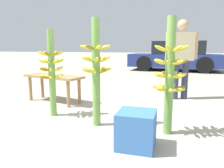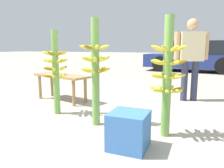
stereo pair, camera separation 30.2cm
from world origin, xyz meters
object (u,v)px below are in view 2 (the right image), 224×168
Objects in this scene: produce_crate at (129,130)px; banana_stalk_left at (56,70)px; banana_stalk_right at (167,75)px; vendor_person at (191,53)px; market_bench at (61,79)px; banana_stalk_center at (95,69)px; parked_car at (194,57)px.

banana_stalk_left is at bearing 153.17° from produce_crate.
banana_stalk_right is at bearing 57.91° from produce_crate.
market_bench is (-2.34, -0.97, -0.50)m from vendor_person.
produce_crate is (0.64, -0.51, -0.58)m from banana_stalk_center.
vendor_person is (0.16, 1.96, 0.20)m from banana_stalk_right.
banana_stalk_right is 7.70m from parked_car.
market_bench is at bearing 177.17° from vendor_person.
banana_stalk_center reaches higher than banana_stalk_right.
produce_crate is (-0.46, -2.45, -0.74)m from vendor_person.
banana_stalk_left is 1.02× the size of market_bench.
market_bench is at bearing 120.13° from banana_stalk_left.
banana_stalk_left reaches higher than market_bench.
market_bench is (-0.44, 0.75, -0.27)m from banana_stalk_left.
vendor_person is 2.58m from market_bench.
banana_stalk_left is 3.38× the size of produce_crate.
vendor_person reaches higher than produce_crate.
banana_stalk_center is at bearing -144.89° from vendor_person.
parked_car is at bearing 65.95° from vendor_person.
banana_stalk_right reaches higher than banana_stalk_left.
banana_stalk_center reaches higher than market_bench.
banana_stalk_left is at bearing 169.92° from parked_car.
banana_stalk_right is at bearing -1.64° from banana_stalk_center.
banana_stalk_left is 1.69m from produce_crate.
banana_stalk_center is at bearing -23.47° from market_bench.
market_bench is 0.32× the size of parked_car.
vendor_person reaches higher than banana_stalk_center.
banana_stalk_right is 1.09× the size of market_bench.
banana_stalk_left reaches higher than parked_car.
banana_stalk_right is at bearing -176.95° from parked_car.
banana_stalk_left is 0.83× the size of vendor_person.
banana_stalk_left reaches higher than produce_crate.
banana_stalk_right reaches higher than produce_crate.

